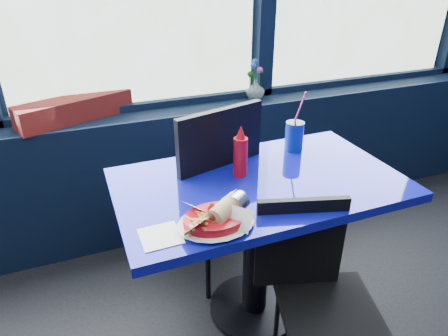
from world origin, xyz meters
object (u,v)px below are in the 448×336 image
at_px(near_table, 258,216).
at_px(soda_cup, 294,135).
at_px(chair_near_front, 316,286).
at_px(ketchup_bottle, 240,154).
at_px(food_basket, 217,218).
at_px(planter_box, 75,109).
at_px(chair_near_back, 218,183).
at_px(flower_vase, 255,87).

xyz_separation_m(near_table, soda_cup, (0.29, 0.22, 0.26)).
relative_size(chair_near_front, ketchup_bottle, 3.53).
distance_m(chair_near_front, soda_cup, 0.72).
bearing_deg(chair_near_front, food_basket, 175.99).
bearing_deg(planter_box, food_basket, -92.56).
relative_size(near_table, planter_box, 1.95).
distance_m(chair_near_back, soda_cup, 0.44).
bearing_deg(food_basket, flower_vase, 48.47).
height_order(planter_box, flower_vase, flower_vase).
distance_m(chair_near_front, food_basket, 0.50).
bearing_deg(flower_vase, food_basket, -121.29).
relative_size(chair_near_back, food_basket, 3.75).
bearing_deg(ketchup_bottle, food_basket, -125.74).
xyz_separation_m(flower_vase, ketchup_bottle, (-0.45, -0.79, -0.03)).
bearing_deg(ketchup_bottle, chair_near_front, -73.32).
height_order(chair_near_back, planter_box, chair_near_back).
xyz_separation_m(planter_box, soda_cup, (0.96, -0.68, -0.04)).
distance_m(food_basket, soda_cup, 0.73).
bearing_deg(ketchup_bottle, near_table, -52.02).
bearing_deg(food_basket, chair_near_back, 58.83).
height_order(near_table, flower_vase, flower_vase).
relative_size(chair_near_back, flower_vase, 4.10).
bearing_deg(near_table, planter_box, 126.68).
distance_m(near_table, flower_vase, 1.00).
bearing_deg(food_basket, planter_box, 98.73).
height_order(flower_vase, soda_cup, soda_cup).
height_order(planter_box, food_basket, planter_box).
bearing_deg(chair_near_back, near_table, 87.51).
bearing_deg(planter_box, chair_near_back, -65.83).
distance_m(near_table, chair_near_back, 0.32).
bearing_deg(chair_near_back, soda_cup, 149.67).
bearing_deg(food_basket, chair_near_front, -30.83).
bearing_deg(ketchup_bottle, soda_cup, 22.38).
xyz_separation_m(food_basket, soda_cup, (0.57, 0.45, 0.04)).
xyz_separation_m(near_table, chair_near_front, (0.08, -0.37, -0.11)).
bearing_deg(flower_vase, chair_near_back, -129.75).
bearing_deg(chair_near_front, soda_cup, 86.57).
xyz_separation_m(chair_near_front, food_basket, (-0.36, 0.13, 0.32)).
xyz_separation_m(chair_near_front, ketchup_bottle, (-0.13, 0.44, 0.39)).
relative_size(near_table, soda_cup, 4.01).
relative_size(chair_near_front, chair_near_back, 0.79).
xyz_separation_m(chair_near_front, planter_box, (-0.75, 1.27, 0.40)).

